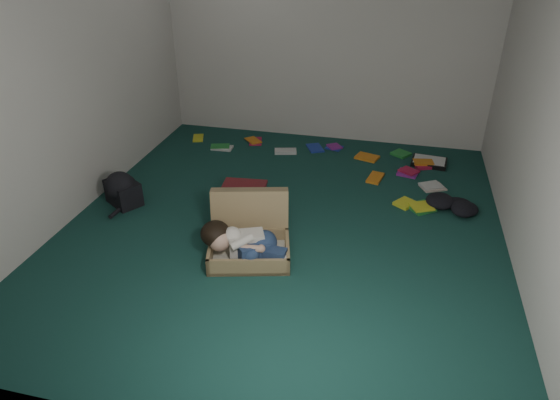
% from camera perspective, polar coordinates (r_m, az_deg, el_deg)
% --- Properties ---
extents(floor, '(4.50, 4.50, 0.00)m').
position_cam_1_polar(floor, '(4.72, 0.43, -2.83)').
color(floor, '#164139').
rests_on(floor, ground).
extents(wall_back, '(4.50, 0.00, 4.50)m').
position_cam_1_polar(wall_back, '(6.32, 5.37, 18.19)').
color(wall_back, silver).
rests_on(wall_back, ground).
extents(wall_front, '(4.50, 0.00, 4.50)m').
position_cam_1_polar(wall_front, '(2.23, -12.78, -4.50)').
color(wall_front, silver).
rests_on(wall_front, ground).
extents(wall_left, '(0.00, 4.50, 4.50)m').
position_cam_1_polar(wall_left, '(5.00, -23.07, 13.05)').
color(wall_left, silver).
rests_on(wall_left, ground).
extents(wall_right, '(0.00, 4.50, 4.50)m').
position_cam_1_polar(wall_right, '(4.22, 28.37, 9.12)').
color(wall_right, silver).
rests_on(wall_right, ground).
extents(suitcase, '(0.82, 0.81, 0.50)m').
position_cam_1_polar(suitcase, '(4.30, -3.50, -4.05)').
color(suitcase, '#957C52').
rests_on(suitcase, floor).
extents(person, '(0.75, 0.37, 0.31)m').
position_cam_1_polar(person, '(4.14, -4.25, -4.86)').
color(person, silver).
rests_on(person, suitcase).
extents(maroon_bin, '(0.45, 0.37, 0.29)m').
position_cam_1_polar(maroon_bin, '(4.86, -4.14, 0.10)').
color(maroon_bin, '#5F1317').
rests_on(maroon_bin, floor).
extents(backpack, '(0.56, 0.54, 0.26)m').
position_cam_1_polar(backpack, '(5.25, -17.48, 0.91)').
color(backpack, black).
rests_on(backpack, floor).
extents(clothing_pile, '(0.49, 0.43, 0.13)m').
position_cam_1_polar(clothing_pile, '(5.19, 19.20, -0.56)').
color(clothing_pile, black).
rests_on(clothing_pile, floor).
extents(paper_tray, '(0.43, 0.34, 0.06)m').
position_cam_1_polar(paper_tray, '(6.14, 16.68, 4.20)').
color(paper_tray, black).
rests_on(paper_tray, floor).
extents(book_scatter, '(3.17, 1.56, 0.02)m').
position_cam_1_polar(book_scatter, '(5.95, 7.00, 4.26)').
color(book_scatter, yellow).
rests_on(book_scatter, floor).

